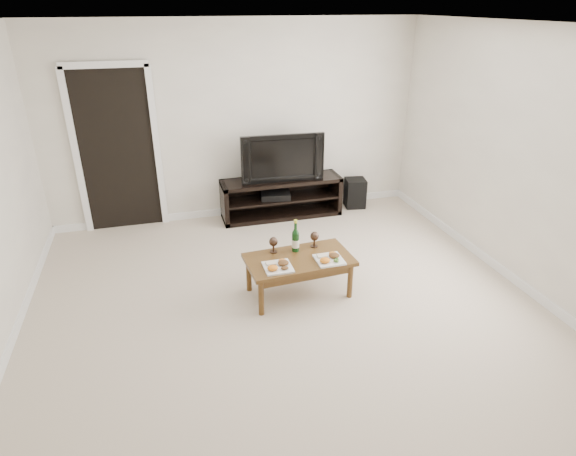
# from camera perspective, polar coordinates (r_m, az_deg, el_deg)

# --- Properties ---
(floor) EXTENTS (5.50, 5.50, 0.00)m
(floor) POSITION_cam_1_polar(r_m,az_deg,el_deg) (4.63, 0.77, -11.33)
(floor) COLOR beige
(floor) RESTS_ON ground
(back_wall) EXTENTS (5.00, 0.04, 2.60)m
(back_wall) POSITION_cam_1_polar(r_m,az_deg,el_deg) (6.59, -6.11, 12.32)
(back_wall) COLOR beige
(back_wall) RESTS_ON ground
(ceiling) EXTENTS (5.00, 5.50, 0.04)m
(ceiling) POSITION_cam_1_polar(r_m,az_deg,el_deg) (3.72, 1.02, 23.09)
(ceiling) COLOR white
(ceiling) RESTS_ON back_wall
(doorway) EXTENTS (0.90, 0.02, 2.05)m
(doorway) POSITION_cam_1_polar(r_m,az_deg,el_deg) (6.55, -19.54, 8.46)
(doorway) COLOR black
(doorway) RESTS_ON ground
(media_console) EXTENTS (1.66, 0.45, 0.55)m
(media_console) POSITION_cam_1_polar(r_m,az_deg,el_deg) (6.74, -0.79, 3.63)
(media_console) COLOR black
(media_console) RESTS_ON ground
(television) EXTENTS (1.13, 0.20, 0.65)m
(television) POSITION_cam_1_polar(r_m,az_deg,el_deg) (6.54, -0.83, 8.50)
(television) COLOR black
(television) RESTS_ON media_console
(av_receiver) EXTENTS (0.45, 0.37, 0.08)m
(av_receiver) POSITION_cam_1_polar(r_m,az_deg,el_deg) (6.69, -1.48, 3.93)
(av_receiver) COLOR black
(av_receiver) RESTS_ON media_console
(subwoofer) EXTENTS (0.32, 0.32, 0.42)m
(subwoofer) POSITION_cam_1_polar(r_m,az_deg,el_deg) (7.16, 7.95, 4.15)
(subwoofer) COLOR black
(subwoofer) RESTS_ON ground
(coffee_table) EXTENTS (1.10, 0.64, 0.42)m
(coffee_table) POSITION_cam_1_polar(r_m,az_deg,el_deg) (4.96, 1.30, -5.69)
(coffee_table) COLOR #533717
(coffee_table) RESTS_ON ground
(plate_left) EXTENTS (0.27, 0.27, 0.07)m
(plate_left) POSITION_cam_1_polar(r_m,az_deg,el_deg) (4.66, -1.21, -4.40)
(plate_left) COLOR white
(plate_left) RESTS_ON coffee_table
(plate_right) EXTENTS (0.27, 0.27, 0.07)m
(plate_right) POSITION_cam_1_polar(r_m,az_deg,el_deg) (4.81, 4.91, -3.51)
(plate_right) COLOR white
(plate_right) RESTS_ON coffee_table
(wine_bottle) EXTENTS (0.07, 0.07, 0.35)m
(wine_bottle) POSITION_cam_1_polar(r_m,az_deg,el_deg) (4.91, 0.90, -0.91)
(wine_bottle) COLOR #0E3411
(wine_bottle) RESTS_ON coffee_table
(goblet_left) EXTENTS (0.09, 0.09, 0.17)m
(goblet_left) POSITION_cam_1_polar(r_m,az_deg,el_deg) (4.93, -1.74, -2.00)
(goblet_left) COLOR #3C2B21
(goblet_left) RESTS_ON coffee_table
(goblet_right) EXTENTS (0.09, 0.09, 0.17)m
(goblet_right) POSITION_cam_1_polar(r_m,az_deg,el_deg) (5.04, 3.15, -1.34)
(goblet_right) COLOR #3C2B21
(goblet_right) RESTS_ON coffee_table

